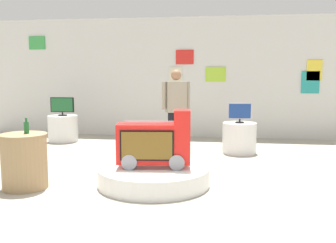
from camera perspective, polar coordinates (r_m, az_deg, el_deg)
The scene contains 11 objects.
ground_plane at distance 5.46m, azimuth -4.17°, elevation -10.14°, with size 30.00×30.00×0.00m, color #A8A091.
back_wall_display at distance 9.99m, azimuth 1.78°, elevation 6.51°, with size 10.28×0.13×3.06m.
main_display_pedestal at distance 5.68m, azimuth -2.12°, elevation -8.07°, with size 1.62×1.62×0.26m, color silver.
novelty_firetruck_tv at distance 5.57m, azimuth -1.93°, elevation -3.39°, with size 1.08×0.49×0.84m.
display_pedestal_left_rear at distance 8.05m, azimuth 10.49°, elevation -2.40°, with size 0.69×0.69×0.63m, color silver.
tv_on_left_rear at distance 7.98m, azimuth 10.57°, elevation 1.39°, with size 0.48×0.18×0.41m.
display_pedestal_center_rear at distance 9.64m, azimuth -15.26°, elevation -1.00°, with size 0.71×0.71×0.63m, color silver.
tv_on_center_rear at distance 9.58m, azimuth -15.37°, elevation 2.27°, with size 0.58×0.21×0.44m.
side_table_round at distance 5.83m, azimuth -20.45°, elevation -5.43°, with size 0.65×0.65×0.78m.
bottle_on_side_table at distance 5.77m, azimuth -20.19°, elevation -0.80°, with size 0.07×0.07×0.22m.
shopper_browsing_near_truck at distance 7.40m, azimuth 1.20°, elevation 2.24°, with size 0.52×0.33×1.70m.
Camera 1 is at (1.13, -5.10, 1.60)m, focal length 41.24 mm.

